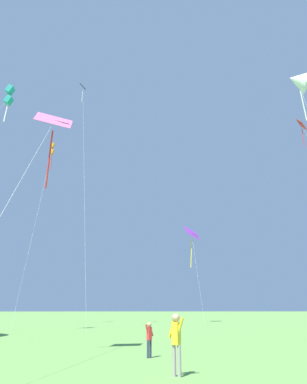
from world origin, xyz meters
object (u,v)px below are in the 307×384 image
kite_purple_streamer (192,241)px  kite_teal_box (9,96)px  kite_black_large (83,103)px  kite_white_distant (299,81)px  kite_red_high (304,133)px  kite_orange_box (52,150)px  person_child_small (149,336)px  person_with_spool (176,338)px  kite_pink_low (51,133)px

kite_purple_streamer → kite_teal_box: bearing=-131.0°
kite_black_large → kite_white_distant: bearing=-25.2°
kite_black_large → kite_purple_streamer: (13.33, 9.85, -13.97)m
kite_purple_streamer → kite_red_high: size_ratio=0.48×
kite_black_large → kite_red_high: (27.23, 4.05, -1.16)m
kite_red_high → kite_purple_streamer: bearing=157.4°
kite_orange_box → person_child_small: bearing=-66.7°
kite_red_high → kite_teal_box: bearing=-155.5°
kite_red_high → person_child_small: (-20.16, -25.97, -22.05)m
kite_red_high → person_with_spool: bearing=-123.4°
kite_teal_box → kite_purple_streamer: size_ratio=1.59×
kite_black_large → kite_white_distant: 22.76m
kite_pink_low → person_child_small: size_ratio=8.33×
kite_black_large → kite_teal_box: bearing=-111.8°
kite_red_high → person_child_small: kite_red_high is taller
kite_purple_streamer → kite_red_high: (13.90, -5.80, 12.82)m
kite_orange_box → person_child_small: 33.94m
kite_teal_box → person_child_small: bearing=-46.4°
kite_orange_box → person_with_spool: bearing=-68.3°
kite_black_large → person_child_small: 32.70m
kite_purple_streamer → person_with_spool: (-5.64, -35.44, -9.02)m
kite_white_distant → kite_purple_streamer: bearing=109.9°
kite_orange_box → kite_red_high: kite_red_high is taller
kite_red_high → person_child_small: bearing=-127.8°
kite_pink_low → kite_black_large: (-2.89, 21.98, 15.18)m
kite_black_large → kite_pink_low: bearing=-82.5°
kite_purple_streamer → person_child_small: 33.67m
kite_teal_box → kite_orange_box: kite_orange_box is taller
kite_black_large → person_with_spool: 35.25m
kite_pink_low → person_child_small: 9.05m
kite_white_distant → kite_orange_box: (-24.41, 13.49, -0.88)m
kite_teal_box → person_child_small: (11.16, -11.72, -17.29)m
kite_orange_box → person_child_small: (11.10, -25.83, -19.00)m
kite_orange_box → kite_pink_low: bearing=-75.0°
person_child_small → person_with_spool: bearing=-80.4°
kite_white_distant → person_child_small: size_ratio=18.31×
kite_pink_low → person_child_small: (4.18, 0.06, -8.02)m
person_child_small → kite_black_large: bearing=107.9°
kite_white_distant → kite_orange_box: size_ratio=1.06×
kite_black_large → kite_orange_box: size_ratio=1.32×
kite_white_distant → kite_red_high: kite_red_high is taller
person_with_spool → kite_white_distant: bearing=51.6°
kite_pink_low → kite_red_high: bearing=46.9°
kite_purple_streamer → kite_red_high: bearing=-22.6°
person_with_spool → kite_black_large: bearing=106.7°
kite_purple_streamer → person_child_small: (-6.26, -31.77, -9.23)m
kite_pink_low → kite_white_distant: 24.50m
kite_white_distant → kite_purple_streamer: size_ratio=1.82×
kite_teal_box → kite_purple_streamer: bearing=49.0°
kite_purple_streamer → kite_orange_box: (-17.36, -5.94, 9.77)m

